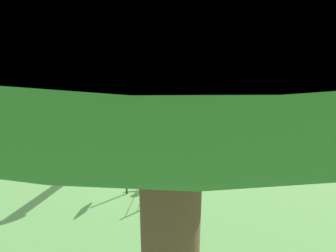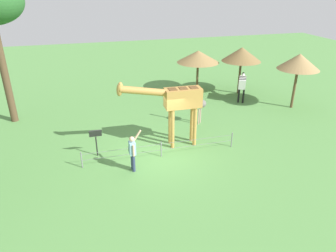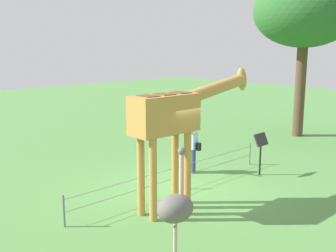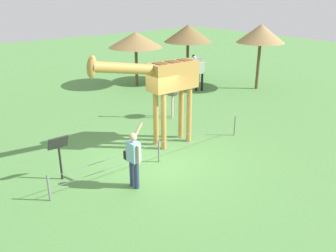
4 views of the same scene
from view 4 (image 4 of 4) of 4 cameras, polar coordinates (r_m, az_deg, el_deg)
name	(u,v)px [view 4 (image 4 of 4)]	position (r m, az deg, el deg)	size (l,w,h in m)	color
ground_plane	(156,160)	(11.42, -1.91, -5.46)	(60.00, 60.00, 0.00)	#568E47
giraffe	(165,81)	(11.75, -0.53, 7.13)	(3.91, 0.74, 3.40)	#BC8942
visitor	(134,157)	(9.63, -5.48, -4.85)	(0.57, 0.58, 1.75)	navy
zebra	(198,67)	(19.42, 4.71, 9.29)	(1.16, 1.72, 1.66)	black
ostrich	(172,90)	(14.80, 0.69, 5.68)	(0.70, 0.56, 2.25)	#CC9E93
shade_hut_near	(188,33)	(20.49, 3.20, 14.44)	(2.66, 2.66, 3.23)	brown
shade_hut_far	(136,40)	(19.85, -5.15, 13.45)	(2.94, 2.94, 2.92)	brown
shade_hut_aside	(261,34)	(19.63, 14.52, 13.98)	(2.48, 2.48, 3.39)	brown
info_sign	(59,149)	(10.39, -16.92, -3.45)	(0.56, 0.21, 1.32)	black
wire_fence	(159,150)	(11.14, -1.48, -3.86)	(7.05, 0.05, 0.75)	slate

